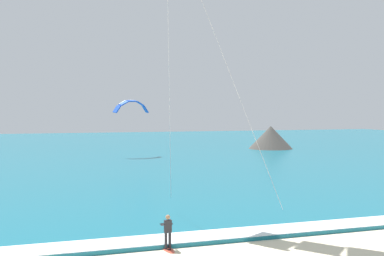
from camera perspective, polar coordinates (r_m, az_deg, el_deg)
The scene contains 6 objects.
sea at distance 82.00m, azimuth -10.23°, elevation -2.53°, with size 200.00×120.00×0.20m, color #146075.
surf_foam at distance 25.08m, azimuth 6.82°, elevation -12.77°, with size 200.00×1.91×0.04m, color white.
surfboard at distance 22.70m, azimuth -3.03°, elevation -14.87°, with size 0.59×1.44×0.09m.
kitesurfer at distance 22.47m, azimuth -3.05°, elevation -12.62°, with size 0.55×0.55×1.69m.
kite_distant at distance 66.04m, azimuth -7.58°, elevation 2.87°, with size 5.36×2.43×1.91m.
headland_right at distance 80.22m, azimuth 9.64°, elevation -1.33°, with size 7.95×7.95×4.14m.
Camera 1 is at (-9.90, -6.49, 6.64)m, focal length 42.70 mm.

